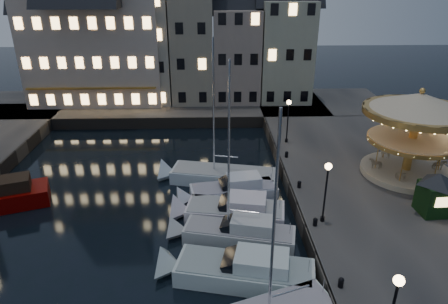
{
  "coord_description": "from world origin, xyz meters",
  "views": [
    {
      "loc": [
        0.12,
        -20.76,
        15.96
      ],
      "look_at": [
        1.0,
        8.0,
        3.2
      ],
      "focal_mm": 32.0,
      "sensor_mm": 36.0,
      "label": 1
    }
  ],
  "objects_px": {
    "motorboat_d": "(229,212)",
    "motorboat_e": "(228,192)",
    "streetlamp_c": "(288,115)",
    "bollard_d": "(287,154)",
    "carousel": "(417,119)",
    "streetlamp_d": "(444,140)",
    "motorboat_f": "(218,176)",
    "streetlamp_b": "(326,184)",
    "bollard_a": "(341,282)",
    "motorboat_c": "(233,234)",
    "bollard_c": "(299,184)",
    "ticket_kiosk": "(437,187)",
    "motorboat_b": "(238,271)",
    "bollard_b": "(315,221)"
  },
  "relations": [
    {
      "from": "motorboat_e",
      "to": "bollard_d",
      "type": "bearing_deg",
      "value": 42.64
    },
    {
      "from": "streetlamp_c",
      "to": "bollard_a",
      "type": "xyz_separation_m",
      "value": [
        -0.6,
        -19.5,
        -2.41
      ]
    },
    {
      "from": "bollard_a",
      "to": "carousel",
      "type": "distance_m",
      "value": 16.04
    },
    {
      "from": "motorboat_f",
      "to": "carousel",
      "type": "height_order",
      "value": "motorboat_f"
    },
    {
      "from": "motorboat_d",
      "to": "carousel",
      "type": "xyz_separation_m",
      "value": [
        14.42,
        4.16,
        5.33
      ]
    },
    {
      "from": "carousel",
      "to": "streetlamp_d",
      "type": "bearing_deg",
      "value": 10.09
    },
    {
      "from": "streetlamp_c",
      "to": "motorboat_e",
      "type": "distance_m",
      "value": 10.82
    },
    {
      "from": "streetlamp_c",
      "to": "motorboat_f",
      "type": "distance_m",
      "value": 9.31
    },
    {
      "from": "motorboat_d",
      "to": "motorboat_e",
      "type": "bearing_deg",
      "value": 89.29
    },
    {
      "from": "streetlamp_b",
      "to": "motorboat_d",
      "type": "relative_size",
      "value": 0.52
    },
    {
      "from": "bollard_a",
      "to": "bollard_b",
      "type": "bearing_deg",
      "value": 90.0
    },
    {
      "from": "streetlamp_d",
      "to": "bollard_b",
      "type": "height_order",
      "value": "streetlamp_d"
    },
    {
      "from": "ticket_kiosk",
      "to": "bollard_c",
      "type": "bearing_deg",
      "value": 155.5
    },
    {
      "from": "motorboat_d",
      "to": "ticket_kiosk",
      "type": "height_order",
      "value": "ticket_kiosk"
    },
    {
      "from": "bollard_c",
      "to": "bollard_d",
      "type": "relative_size",
      "value": 1.0
    },
    {
      "from": "ticket_kiosk",
      "to": "motorboat_e",
      "type": "bearing_deg",
      "value": 162.21
    },
    {
      "from": "bollard_d",
      "to": "motorboat_f",
      "type": "xyz_separation_m",
      "value": [
        -6.1,
        -1.93,
        -1.07
      ]
    },
    {
      "from": "motorboat_b",
      "to": "motorboat_d",
      "type": "xyz_separation_m",
      "value": [
        -0.2,
        6.22,
        -0.0
      ]
    },
    {
      "from": "bollard_c",
      "to": "carousel",
      "type": "height_order",
      "value": "carousel"
    },
    {
      "from": "motorboat_b",
      "to": "motorboat_c",
      "type": "height_order",
      "value": "motorboat_c"
    },
    {
      "from": "streetlamp_c",
      "to": "bollard_d",
      "type": "relative_size",
      "value": 7.32
    },
    {
      "from": "motorboat_f",
      "to": "ticket_kiosk",
      "type": "relative_size",
      "value": 3.91
    },
    {
      "from": "motorboat_b",
      "to": "motorboat_d",
      "type": "distance_m",
      "value": 6.22
    },
    {
      "from": "bollard_a",
      "to": "motorboat_e",
      "type": "xyz_separation_m",
      "value": [
        -5.32,
        11.1,
        -0.96
      ]
    },
    {
      "from": "bollard_c",
      "to": "streetlamp_c",
      "type": "bearing_deg",
      "value": 86.19
    },
    {
      "from": "bollard_b",
      "to": "motorboat_e",
      "type": "distance_m",
      "value": 7.79
    },
    {
      "from": "bollard_a",
      "to": "ticket_kiosk",
      "type": "xyz_separation_m",
      "value": [
        8.19,
        6.76,
        1.7
      ]
    },
    {
      "from": "streetlamp_d",
      "to": "motorboat_e",
      "type": "height_order",
      "value": "streetlamp_d"
    },
    {
      "from": "bollard_d",
      "to": "motorboat_c",
      "type": "relative_size",
      "value": 0.05
    },
    {
      "from": "bollard_d",
      "to": "motorboat_c",
      "type": "xyz_separation_m",
      "value": [
        -5.25,
        -10.35,
        -0.93
      ]
    },
    {
      "from": "motorboat_b",
      "to": "streetlamp_c",
      "type": "bearing_deg",
      "value": 71.67
    },
    {
      "from": "bollard_b",
      "to": "motorboat_f",
      "type": "distance_m",
      "value": 10.57
    },
    {
      "from": "motorboat_b",
      "to": "motorboat_e",
      "type": "relative_size",
      "value": 1.15
    },
    {
      "from": "streetlamp_c",
      "to": "bollard_d",
      "type": "height_order",
      "value": "streetlamp_c"
    },
    {
      "from": "bollard_a",
      "to": "motorboat_e",
      "type": "height_order",
      "value": "motorboat_e"
    },
    {
      "from": "bollard_b",
      "to": "motorboat_c",
      "type": "height_order",
      "value": "motorboat_c"
    },
    {
      "from": "bollard_a",
      "to": "motorboat_b",
      "type": "xyz_separation_m",
      "value": [
        -5.16,
        2.12,
        -0.96
      ]
    },
    {
      "from": "motorboat_b",
      "to": "bollard_c",
      "type": "bearing_deg",
      "value": 58.4
    },
    {
      "from": "motorboat_c",
      "to": "motorboat_f",
      "type": "bearing_deg",
      "value": 95.81
    },
    {
      "from": "motorboat_c",
      "to": "ticket_kiosk",
      "type": "height_order",
      "value": "motorboat_c"
    },
    {
      "from": "bollard_c",
      "to": "ticket_kiosk",
      "type": "relative_size",
      "value": 0.17
    },
    {
      "from": "streetlamp_b",
      "to": "motorboat_b",
      "type": "xyz_separation_m",
      "value": [
        -5.76,
        -3.88,
        -3.37
      ]
    },
    {
      "from": "motorboat_d",
      "to": "ticket_kiosk",
      "type": "relative_size",
      "value": 2.38
    },
    {
      "from": "bollard_a",
      "to": "bollard_b",
      "type": "xyz_separation_m",
      "value": [
        0.0,
        5.5,
        0.0
      ]
    },
    {
      "from": "motorboat_d",
      "to": "motorboat_e",
      "type": "distance_m",
      "value": 2.77
    },
    {
      "from": "streetlamp_d",
      "to": "bollard_b",
      "type": "distance_m",
      "value": 14.27
    },
    {
      "from": "motorboat_d",
      "to": "ticket_kiosk",
      "type": "distance_m",
      "value": 13.9
    },
    {
      "from": "motorboat_e",
      "to": "bollard_b",
      "type": "bearing_deg",
      "value": -46.48
    },
    {
      "from": "streetlamp_d",
      "to": "ticket_kiosk",
      "type": "height_order",
      "value": "streetlamp_d"
    },
    {
      "from": "motorboat_c",
      "to": "motorboat_d",
      "type": "xyz_separation_m",
      "value": [
        -0.11,
        2.69,
        -0.04
      ]
    }
  ]
}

